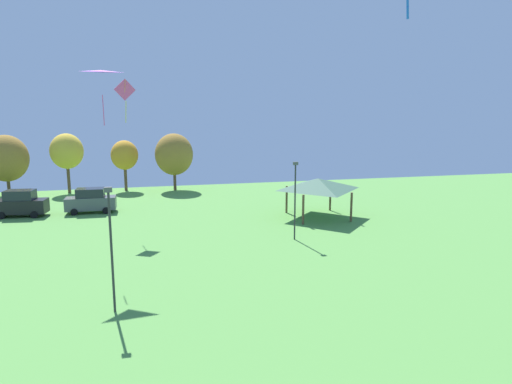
{
  "coord_description": "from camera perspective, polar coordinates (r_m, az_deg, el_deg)",
  "views": [
    {
      "loc": [
        -2.56,
        0.21,
        9.63
      ],
      "look_at": [
        0.89,
        14.25,
        7.07
      ],
      "focal_mm": 32.0,
      "sensor_mm": 36.0,
      "label": 1
    }
  ],
  "objects": [
    {
      "name": "parked_car_leftmost",
      "position": [
        47.46,
        -27.34,
        -1.29
      ],
      "size": [
        4.73,
        2.38,
        2.48
      ],
      "rotation": [
        0.0,
        0.0,
        -0.11
      ],
      "color": "black",
      "rests_on": "ground"
    },
    {
      "name": "kite_flying_7",
      "position": [
        39.27,
        -16.07,
        11.97
      ],
      "size": [
        1.7,
        0.5,
        3.53
      ],
      "color": "#E54C93"
    },
    {
      "name": "treeline_tree_2",
      "position": [
        58.54,
        -22.58,
        4.71
      ],
      "size": [
        3.81,
        3.81,
        7.07
      ],
      "color": "brown",
      "rests_on": "ground"
    },
    {
      "name": "parked_car_second_from_left",
      "position": [
        46.53,
        -19.95,
        -1.03
      ],
      "size": [
        4.64,
        2.04,
        2.37
      ],
      "rotation": [
        0.0,
        0.0,
        -0.01
      ],
      "color": "#4C5156",
      "rests_on": "ground"
    },
    {
      "name": "treeline_tree_3",
      "position": [
        57.96,
        -16.12,
        4.43
      ],
      "size": [
        3.26,
        3.26,
        6.16
      ],
      "color": "brown",
      "rests_on": "ground"
    },
    {
      "name": "treeline_tree_4",
      "position": [
        56.84,
        -10.21,
        4.64
      ],
      "size": [
        4.62,
        4.62,
        6.98
      ],
      "color": "brown",
      "rests_on": "ground"
    },
    {
      "name": "light_post_1",
      "position": [
        22.86,
        -17.66,
        -6.05
      ],
      "size": [
        0.36,
        0.2,
        6.15
      ],
      "color": "#2D2D33",
      "rests_on": "ground"
    },
    {
      "name": "park_pavilion",
      "position": [
        42.02,
        7.77,
        1.0
      ],
      "size": [
        5.81,
        6.1,
        3.6
      ],
      "color": "brown",
      "rests_on": "ground"
    },
    {
      "name": "treeline_tree_1",
      "position": [
        59.52,
        -28.77,
        3.7
      ],
      "size": [
        4.86,
        4.86,
        7.01
      ],
      "color": "brown",
      "rests_on": "ground"
    },
    {
      "name": "kite_flying_1",
      "position": [
        31.03,
        -18.76,
        12.83
      ],
      "size": [
        2.04,
        1.57,
        2.89
      ],
      "color": "purple"
    },
    {
      "name": "light_post_0",
      "position": [
        34.3,
        4.91,
        -0.5
      ],
      "size": [
        0.36,
        0.2,
        5.94
      ],
      "color": "#2D2D33",
      "rests_on": "ground"
    }
  ]
}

